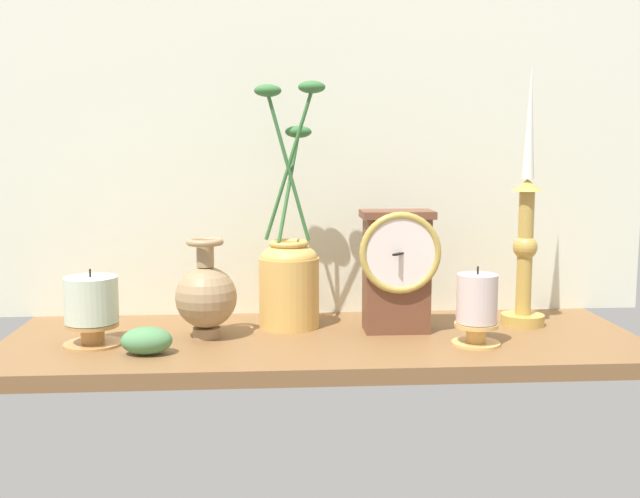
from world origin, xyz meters
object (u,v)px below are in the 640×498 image
Objects in this scene: candlestick_tall_left at (526,236)px; brass_vase_bulbous at (206,295)px; brass_vase_jar at (289,273)px; pillar_candle_front at (92,308)px; pillar_candle_near_clock at (477,308)px; mantel_clock at (397,268)px.

candlestick_tall_left reaches higher than brass_vase_bulbous.
brass_vase_jar is 31.79cm from pillar_candle_front.
brass_vase_bulbous is 41.82cm from pillar_candle_near_clock.
brass_vase_bulbous is at bearing -174.78° from candlestick_tall_left.
candlestick_tall_left is 70.56cm from pillar_candle_front.
brass_vase_bulbous is (-52.58, -4.80, -8.30)cm from candlestick_tall_left.
brass_vase_jar is 31.17cm from pillar_candle_near_clock.
candlestick_tall_left is at bearing 8.16° from mantel_clock.
mantel_clock is 30.73cm from brass_vase_bulbous.
brass_vase_bulbous is 0.39× the size of brass_vase_jar.
candlestick_tall_left is 2.74× the size of brass_vase_bulbous.
brass_vase_bulbous is at bearing -176.94° from mantel_clock.
brass_vase_jar is (13.24, 6.14, 2.29)cm from brass_vase_bulbous.
mantel_clock reaches higher than pillar_candle_near_clock.
mantel_clock is 1.70× the size of pillar_candle_front.
mantel_clock is 0.49× the size of brass_vase_jar.
pillar_candle_near_clock is (-11.42, -12.09, -9.42)cm from candlestick_tall_left.
pillar_candle_near_clock reaches higher than pillar_candle_front.
brass_vase_bulbous is (-30.46, -1.63, -3.76)cm from mantel_clock.
candlestick_tall_left reaches higher than pillar_candle_near_clock.
candlestick_tall_left is 39.82cm from brass_vase_jar.
brass_vase_bulbous is 1.31× the size of pillar_candle_near_clock.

